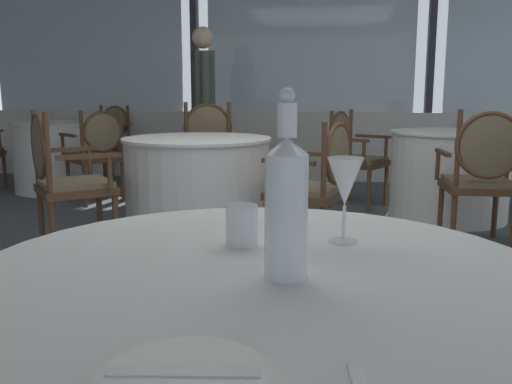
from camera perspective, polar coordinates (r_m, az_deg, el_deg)
ground_plane at (r=3.11m, az=0.90°, el=-10.38°), size 14.03×14.03×0.00m
window_wall_far at (r=6.94m, az=5.45°, el=10.32°), size 9.18×0.14×2.76m
side_plate at (r=0.69m, az=-7.48°, el=-18.43°), size 0.21×0.21×0.01m
butter_knife at (r=0.69m, az=-7.49°, el=-18.05°), size 0.18×0.04×0.00m
water_bottle at (r=0.99m, az=3.13°, el=-1.17°), size 0.08×0.08×0.34m
wine_glass at (r=1.24m, az=9.16°, el=0.89°), size 0.08×0.08×0.19m
water_tumbler at (r=1.23m, az=-1.48°, el=-3.40°), size 0.07×0.07×0.09m
background_table_1 at (r=4.18m, az=-6.01°, el=0.39°), size 1.10×1.10×0.76m
dining_chair_1_0 at (r=5.12m, az=-5.07°, el=4.51°), size 0.59×0.53×1.00m
dining_chair_1_1 at (r=3.84m, az=-19.44°, el=1.93°), size 0.65×0.66×0.98m
dining_chair_1_2 at (r=3.68m, az=6.49°, el=1.41°), size 0.59×0.63×0.91m
background_table_2 at (r=6.57m, az=-19.39°, el=3.48°), size 1.05×1.05×0.76m
dining_chair_2_0 at (r=7.31m, az=-14.82°, el=5.70°), size 0.60×0.54×0.93m
dining_chair_2_2 at (r=5.69m, az=-16.03°, el=4.34°), size 0.65×0.66×0.92m
background_table_3 at (r=5.10m, az=19.25°, el=1.67°), size 1.03×1.03×0.76m
dining_chair_3_0 at (r=5.43m, az=9.80°, el=4.21°), size 0.62×0.65×0.92m
dining_chair_3_1 at (r=4.17m, az=22.30°, el=2.16°), size 0.55×0.49×0.98m
diner_person_0 at (r=5.91m, az=-5.40°, el=9.41°), size 0.31×0.50×1.76m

